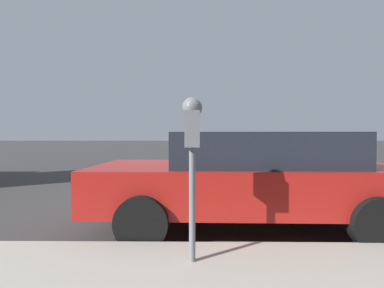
% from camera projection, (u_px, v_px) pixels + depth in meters
% --- Properties ---
extents(ground_plane, '(220.00, 220.00, 0.00)m').
position_uv_depth(ground_plane, '(216.00, 208.00, 5.56)').
color(ground_plane, '#3D3A3A').
extents(parking_meter, '(0.21, 0.19, 1.55)m').
position_uv_depth(parking_meter, '(192.00, 136.00, 2.81)').
color(parking_meter, gray).
rests_on(parking_meter, sidewalk).
extents(car_red, '(2.21, 4.42, 1.38)m').
position_uv_depth(car_red, '(249.00, 176.00, 4.42)').
color(car_red, '#B21E19').
rests_on(car_red, ground_plane).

